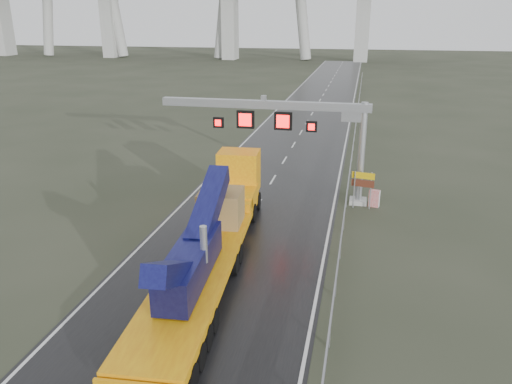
% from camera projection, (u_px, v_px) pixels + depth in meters
% --- Properties ---
extents(ground, '(400.00, 400.00, 0.00)m').
position_uv_depth(ground, '(177.00, 342.00, 20.40)').
color(ground, '#2D3323').
rests_on(ground, ground).
extents(road, '(11.00, 200.00, 0.02)m').
position_uv_depth(road, '(301.00, 133.00, 57.28)').
color(road, black).
rests_on(road, ground).
extents(guardrail, '(0.20, 140.00, 1.40)m').
position_uv_depth(guardrail, '(352.00, 151.00, 46.62)').
color(guardrail, gray).
rests_on(guardrail, ground).
extents(sign_gantry, '(14.90, 1.20, 7.42)m').
position_uv_depth(sign_gantry, '(293.00, 123.00, 34.71)').
color(sign_gantry, '#ABACA7').
rests_on(sign_gantry, ground).
extents(heavy_haul_truck, '(4.48, 20.82, 4.85)m').
position_uv_depth(heavy_haul_truck, '(216.00, 223.00, 27.41)').
color(heavy_haul_truck, '#FFB80E').
rests_on(heavy_haul_truck, ground).
extents(exit_sign_pair, '(1.53, 0.33, 2.65)m').
position_uv_depth(exit_sign_pair, '(363.00, 183.00, 34.04)').
color(exit_sign_pair, '#9B9DA3').
rests_on(exit_sign_pair, ground).
extents(striped_barrier, '(0.78, 0.54, 1.21)m').
position_uv_depth(striped_barrier, '(374.00, 198.00, 34.79)').
color(striped_barrier, red).
rests_on(striped_barrier, ground).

